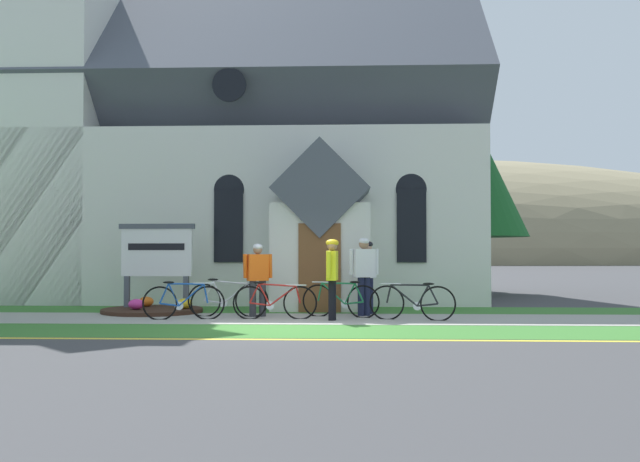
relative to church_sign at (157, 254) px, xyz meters
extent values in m
plane|color=#3D3D3F|center=(3.32, 0.70, -1.38)|extent=(140.00, 140.00, 0.00)
cube|color=#99968E|center=(1.47, -1.64, -1.37)|extent=(32.00, 2.32, 0.01)
cube|color=#38722D|center=(1.47, -3.84, -1.37)|extent=(32.00, 2.07, 0.01)
cube|color=#38722D|center=(1.47, 0.51, -1.37)|extent=(24.00, 1.99, 0.01)
cube|color=yellow|center=(1.47, -5.02, -1.38)|extent=(28.00, 0.16, 0.01)
cube|color=silver|center=(1.47, 6.12, 0.99)|extent=(13.57, 9.23, 4.74)
cube|color=#4C515B|center=(1.47, 6.12, 4.88)|extent=(14.07, 9.39, 9.39)
cube|color=silver|center=(-3.87, 2.96, 4.40)|extent=(2.89, 2.89, 11.55)
cube|color=silver|center=(3.92, 0.71, -0.08)|extent=(2.40, 1.60, 2.60)
cube|color=#4C515B|center=(3.92, 0.71, 1.57)|extent=(2.40, 1.80, 2.40)
cube|color=brown|center=(3.92, -0.11, -0.33)|extent=(1.00, 0.06, 2.10)
cube|color=black|center=(1.47, 1.48, 0.72)|extent=(0.76, 0.06, 1.90)
cone|color=black|center=(1.47, 1.48, 1.67)|extent=(0.80, 0.06, 0.80)
cube|color=black|center=(6.22, 1.48, 0.72)|extent=(0.76, 0.06, 1.90)
cone|color=black|center=(6.22, 1.48, 1.67)|extent=(0.80, 0.06, 0.80)
cylinder|color=black|center=(1.47, 1.48, 4.43)|extent=(0.90, 0.06, 0.90)
cube|color=#474C56|center=(-0.72, 0.02, -0.96)|extent=(0.12, 0.12, 0.85)
cube|color=#474C56|center=(0.72, -0.02, -0.96)|extent=(0.12, 0.12, 0.85)
cube|color=white|center=(0.00, 0.00, 0.03)|extent=(1.72, 0.14, 1.13)
cube|color=#474C56|center=(0.00, 0.00, 0.66)|extent=(1.84, 0.18, 0.12)
cube|color=black|center=(0.00, -0.04, 0.17)|extent=(1.38, 0.05, 0.16)
cylinder|color=#382319|center=(0.00, -0.33, -1.33)|extent=(2.34, 2.34, 0.10)
ellipsoid|color=gold|center=(0.77, -0.38, -1.16)|extent=(0.36, 0.36, 0.24)
ellipsoid|color=orange|center=(-0.31, 0.21, -1.16)|extent=(0.36, 0.36, 0.24)
ellipsoid|color=#CC338C|center=(-0.30, -0.61, -1.16)|extent=(0.36, 0.36, 0.24)
torus|color=black|center=(0.63, -1.97, -1.03)|extent=(0.72, 0.15, 0.73)
torus|color=black|center=(1.61, -1.82, -1.03)|extent=(0.72, 0.15, 0.73)
cylinder|color=#194CA5|center=(1.28, -1.87, -0.86)|extent=(0.54, 0.12, 0.48)
cylinder|color=#194CA5|center=(1.17, -1.89, -0.63)|extent=(0.73, 0.15, 0.05)
cylinder|color=#194CA5|center=(0.92, -1.93, -0.85)|extent=(0.25, 0.07, 0.48)
cylinder|color=#194CA5|center=(0.83, -1.94, -1.06)|extent=(0.40, 0.10, 0.09)
cylinder|color=#194CA5|center=(0.72, -1.96, -0.83)|extent=(0.22, 0.07, 0.43)
cylinder|color=#194CA5|center=(1.57, -1.83, -0.83)|extent=(0.12, 0.05, 0.41)
ellipsoid|color=black|center=(0.81, -1.94, -0.59)|extent=(0.25, 0.12, 0.05)
cylinder|color=silver|center=(1.53, -1.83, -0.61)|extent=(0.44, 0.09, 0.03)
cylinder|color=silver|center=(1.02, -1.91, -1.08)|extent=(0.18, 0.05, 0.18)
torus|color=black|center=(2.50, -1.74, -1.03)|extent=(0.73, 0.06, 0.73)
torus|color=black|center=(3.57, -1.70, -1.03)|extent=(0.73, 0.06, 0.73)
cylinder|color=#A51E19|center=(3.21, -1.71, -0.88)|extent=(0.58, 0.06, 0.44)
cylinder|color=#A51E19|center=(3.09, -1.72, -0.65)|extent=(0.80, 0.06, 0.08)
cylinder|color=#A51E19|center=(2.81, -1.73, -0.86)|extent=(0.27, 0.05, 0.47)
cylinder|color=#A51E19|center=(2.71, -1.73, -1.06)|extent=(0.43, 0.05, 0.09)
cylinder|color=#A51E19|center=(2.60, -1.74, -0.83)|extent=(0.23, 0.04, 0.42)
cylinder|color=#A51E19|center=(3.53, -1.70, -0.86)|extent=(0.12, 0.04, 0.37)
ellipsoid|color=black|center=(2.69, -1.73, -0.60)|extent=(0.24, 0.09, 0.05)
cylinder|color=silver|center=(3.48, -1.70, -0.66)|extent=(0.44, 0.04, 0.03)
cylinder|color=silver|center=(2.93, -1.72, -1.09)|extent=(0.18, 0.03, 0.18)
torus|color=black|center=(4.91, -1.39, -1.03)|extent=(0.71, 0.24, 0.73)
torus|color=black|center=(3.93, -1.11, -1.03)|extent=(0.71, 0.24, 0.73)
cylinder|color=#19723F|center=(4.26, -1.20, -0.86)|extent=(0.55, 0.19, 0.47)
cylinder|color=#19723F|center=(4.37, -1.24, -0.64)|extent=(0.74, 0.25, 0.04)
cylinder|color=#19723F|center=(4.63, -1.31, -0.86)|extent=(0.26, 0.11, 0.46)
cylinder|color=#19723F|center=(4.72, -1.34, -1.06)|extent=(0.41, 0.15, 0.09)
cylinder|color=#19723F|center=(4.83, -1.37, -0.83)|extent=(0.22, 0.09, 0.41)
cylinder|color=#19723F|center=(3.97, -1.12, -0.83)|extent=(0.12, 0.07, 0.40)
ellipsoid|color=black|center=(4.74, -1.34, -0.61)|extent=(0.25, 0.14, 0.05)
cylinder|color=silver|center=(4.01, -1.13, -0.62)|extent=(0.43, 0.15, 0.03)
cylinder|color=silver|center=(4.52, -1.28, -1.08)|extent=(0.18, 0.07, 0.18)
torus|color=black|center=(6.45, -1.94, -1.02)|extent=(0.74, 0.19, 0.74)
torus|color=black|center=(5.41, -1.72, -1.02)|extent=(0.74, 0.19, 0.74)
cylinder|color=black|center=(5.76, -1.80, -0.86)|extent=(0.57, 0.15, 0.47)
cylinder|color=black|center=(5.87, -1.82, -0.64)|extent=(0.78, 0.20, 0.04)
cylinder|color=black|center=(6.15, -1.88, -0.86)|extent=(0.27, 0.09, 0.45)
cylinder|color=black|center=(6.24, -1.90, -1.05)|extent=(0.43, 0.12, 0.09)
cylinder|color=black|center=(6.35, -1.92, -0.83)|extent=(0.23, 0.08, 0.40)
cylinder|color=black|center=(5.45, -1.73, -0.83)|extent=(0.13, 0.06, 0.39)
ellipsoid|color=black|center=(6.26, -1.90, -0.61)|extent=(0.25, 0.13, 0.05)
cylinder|color=silver|center=(5.49, -1.74, -0.62)|extent=(0.44, 0.12, 0.03)
cylinder|color=silver|center=(6.03, -1.85, -1.08)|extent=(0.18, 0.06, 0.18)
torus|color=black|center=(1.42, -1.22, -1.02)|extent=(0.75, 0.04, 0.75)
torus|color=black|center=(2.47, -1.23, -1.02)|extent=(0.75, 0.04, 0.75)
cylinder|color=#B7B7BC|center=(2.11, -1.23, -0.87)|extent=(0.57, 0.04, 0.45)
cylinder|color=#B7B7BC|center=(2.00, -1.23, -0.62)|extent=(0.78, 0.04, 0.10)
cylinder|color=#B7B7BC|center=(1.72, -1.23, -0.83)|extent=(0.26, 0.04, 0.50)
cylinder|color=#B7B7BC|center=(1.63, -1.22, -1.05)|extent=(0.43, 0.04, 0.09)
cylinder|color=#B7B7BC|center=(1.51, -1.22, -0.81)|extent=(0.22, 0.04, 0.45)
cylinder|color=#B7B7BC|center=(2.43, -1.23, -0.84)|extent=(0.12, 0.04, 0.38)
ellipsoid|color=black|center=(1.61, -1.22, -0.56)|extent=(0.24, 0.08, 0.05)
cylinder|color=silver|center=(2.39, -1.23, -0.64)|extent=(0.44, 0.03, 0.03)
cylinder|color=silver|center=(1.84, -1.23, -1.08)|extent=(0.18, 0.02, 0.18)
cylinder|color=#2D2D33|center=(2.70, -1.20, -0.98)|extent=(0.15, 0.15, 0.80)
cylinder|color=#2D2D33|center=(2.50, -1.29, -0.98)|extent=(0.15, 0.15, 0.80)
cube|color=#E55914|center=(2.60, -1.24, -0.29)|extent=(0.49, 0.37, 0.58)
sphere|color=#936B51|center=(2.60, -1.24, 0.10)|extent=(0.21, 0.21, 0.21)
ellipsoid|color=silver|center=(2.60, -1.24, 0.16)|extent=(0.31, 0.32, 0.14)
cylinder|color=#E55914|center=(2.87, -1.16, -0.26)|extent=(0.09, 0.16, 0.53)
cylinder|color=#E55914|center=(2.34, -1.33, -0.26)|extent=(0.09, 0.18, 0.53)
cylinder|color=black|center=(4.25, -2.01, -0.96)|extent=(0.15, 0.15, 0.84)
cylinder|color=black|center=(4.26, -1.90, -0.96)|extent=(0.15, 0.15, 0.84)
cube|color=yellow|center=(4.26, -1.96, -0.23)|extent=(0.24, 0.49, 0.61)
sphere|color=#936B51|center=(4.26, -1.96, 0.18)|extent=(0.22, 0.22, 0.22)
ellipsoid|color=gold|center=(4.26, -1.96, 0.24)|extent=(0.29, 0.25, 0.15)
cylinder|color=yellow|center=(4.19, -2.24, -0.20)|extent=(0.09, 0.17, 0.56)
cylinder|color=yellow|center=(4.32, -1.68, -0.20)|extent=(0.09, 0.24, 0.55)
cylinder|color=#191E38|center=(5.09, -0.45, -0.96)|extent=(0.15, 0.15, 0.83)
cylinder|color=#191E38|center=(4.97, -0.65, -0.96)|extent=(0.15, 0.15, 0.83)
cube|color=silver|center=(5.03, -0.55, -0.25)|extent=(0.42, 0.50, 0.60)
sphere|color=tan|center=(5.03, -0.55, 0.16)|extent=(0.21, 0.21, 0.21)
ellipsoid|color=black|center=(5.03, -0.55, 0.22)|extent=(0.35, 0.33, 0.15)
cylinder|color=silver|center=(5.21, -0.33, -0.22)|extent=(0.09, 0.21, 0.55)
cylinder|color=silver|center=(4.85, -0.77, -0.22)|extent=(0.09, 0.18, 0.55)
cylinder|color=#191E38|center=(5.01, -0.91, -0.95)|extent=(0.15, 0.15, 0.86)
cylinder|color=#191E38|center=(4.88, -0.97, -0.95)|extent=(0.15, 0.15, 0.86)
cube|color=silver|center=(4.94, -0.94, -0.20)|extent=(0.53, 0.38, 0.63)
sphere|color=#936B51|center=(4.94, -0.94, 0.23)|extent=(0.22, 0.22, 0.22)
ellipsoid|color=silver|center=(4.94, -0.94, 0.29)|extent=(0.33, 0.35, 0.16)
cylinder|color=silver|center=(5.23, -0.86, -0.17)|extent=(0.09, 0.11, 0.57)
cylinder|color=silver|center=(4.66, -1.02, -0.17)|extent=(0.09, 0.18, 0.57)
cylinder|color=#3D2D1E|center=(8.44, 6.65, -0.42)|extent=(0.34, 0.34, 1.91)
cone|color=#195623|center=(8.44, 6.65, 2.86)|extent=(4.21, 4.21, 4.66)
ellipsoid|color=#847A5B|center=(13.16, 70.39, -1.38)|extent=(102.91, 42.17, 25.44)
camera|label=1|loc=(4.59, -16.22, 0.08)|focal=38.41mm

